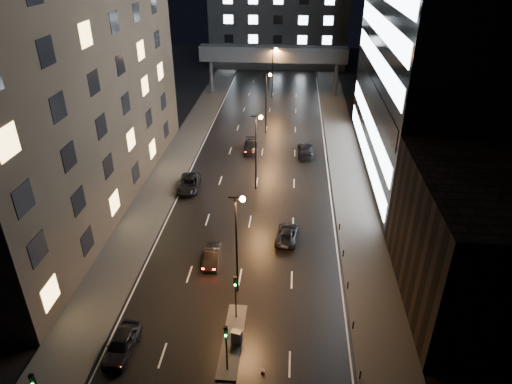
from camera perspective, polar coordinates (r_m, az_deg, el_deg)
ground at (r=70.67m, az=0.80°, el=5.02°), size 160.00×160.00×0.00m
sidewalk_left at (r=68.10m, az=-10.08°, el=3.66°), size 5.00×110.00×0.15m
sidewalk_right at (r=66.44m, az=11.31°, el=2.88°), size 5.00×110.00×0.15m
building_left at (r=56.12m, az=-25.20°, el=17.53°), size 15.00×48.00×40.00m
building_right_low at (r=43.27m, az=25.15°, el=-5.71°), size 10.00×18.00×12.00m
building_far at (r=123.60m, az=2.92°, el=21.38°), size 34.00×14.00×25.00m
skybridge at (r=96.72m, az=2.17°, el=16.78°), size 30.00×3.00×10.00m
median_island at (r=39.13m, az=-2.95°, el=-17.95°), size 1.60×8.00×0.15m
traffic_signal_near at (r=38.82m, az=-2.58°, el=-12.22°), size 0.28×0.34×4.40m
traffic_signal_far at (r=34.90m, az=-3.75°, el=-18.14°), size 0.28×0.34×4.40m
bollard_row at (r=42.24m, az=11.70°, el=-13.65°), size 0.12×25.12×0.90m
streetlight_near at (r=39.51m, az=-2.26°, el=-5.14°), size 1.45×0.50×10.15m
streetlight_mid_a at (r=57.09m, az=0.13°, el=6.12°), size 1.45×0.50×10.15m
streetlight_mid_b at (r=75.88m, az=1.40°, el=11.95°), size 1.45×0.50×10.15m
streetlight_far at (r=95.17m, az=2.18°, el=15.45°), size 1.45×0.50×10.15m
car_away_a at (r=39.23m, az=-16.46°, el=-17.76°), size 2.15×4.83×1.61m
car_away_b at (r=46.66m, az=-5.52°, el=-7.99°), size 1.65×4.30×1.40m
car_away_c at (r=60.16m, az=-8.40°, el=1.03°), size 2.91×5.80×1.58m
car_away_d at (r=70.72m, az=-0.68°, el=5.69°), size 2.41×5.18×1.46m
car_toward_a at (r=49.87m, az=3.92°, el=-5.25°), size 2.70×4.99×1.33m
car_toward_b at (r=69.86m, az=6.19°, el=5.29°), size 2.45×5.74×1.65m
utility_cabinet at (r=38.32m, az=-2.43°, el=-17.68°), size 0.90×0.70×1.27m
cone_b at (r=36.77m, az=0.86°, el=-21.48°), size 0.34×0.34×0.55m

